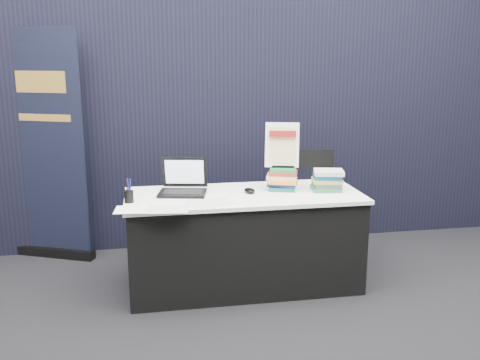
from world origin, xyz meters
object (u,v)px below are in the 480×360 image
object	(u,v)px
laptop	(182,185)
info_sign	(282,146)
book_stack_tall	(282,179)
stacking_chair	(315,203)
pullup_banner	(43,159)
display_table	(244,240)
book_stack_short	(328,180)

from	to	relation	value
laptop	info_sign	bearing A→B (deg)	11.70
book_stack_tall	info_sign	bearing A→B (deg)	90.00
info_sign	stacking_chair	world-z (taller)	info_sign
pullup_banner	stacking_chair	size ratio (longest dim) A/B	2.06
info_sign	display_table	bearing A→B (deg)	-146.74
display_table	info_sign	bearing A→B (deg)	17.66
info_sign	book_stack_short	bearing A→B (deg)	-3.20
pullup_banner	stacking_chair	distance (m)	2.41
book_stack_tall	pullup_banner	size ratio (longest dim) A/B	0.13
info_sign	pullup_banner	world-z (taller)	pullup_banner
display_table	book_stack_tall	distance (m)	0.57
book_stack_tall	stacking_chair	xyz separation A→B (m)	(0.37, 0.29, -0.29)
display_table	book_stack_short	distance (m)	0.81
pullup_banner	book_stack_tall	bearing A→B (deg)	-0.24
book_stack_short	info_sign	distance (m)	0.45
display_table	book_stack_short	size ratio (longest dim) A/B	7.03
book_stack_tall	pullup_banner	bearing A→B (deg)	155.75
book_stack_tall	stacking_chair	world-z (taller)	stacking_chair
laptop	pullup_banner	distance (m)	1.43
pullup_banner	stacking_chair	world-z (taller)	pullup_banner
laptop	info_sign	world-z (taller)	info_sign
laptop	stacking_chair	world-z (taller)	laptop
pullup_banner	stacking_chair	xyz separation A→B (m)	(2.31, -0.59, -0.35)
book_stack_short	stacking_chair	world-z (taller)	stacking_chair
pullup_banner	laptop	bearing A→B (deg)	-12.14
display_table	pullup_banner	size ratio (longest dim) A/B	0.89
book_stack_tall	book_stack_short	bearing A→B (deg)	-14.08
display_table	book_stack_tall	bearing A→B (deg)	12.61
display_table	stacking_chair	size ratio (longest dim) A/B	1.83
display_table	book_stack_tall	world-z (taller)	book_stack_tall
laptop	stacking_chair	xyz separation A→B (m)	(1.15, 0.25, -0.27)
pullup_banner	display_table	bearing A→B (deg)	-6.31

